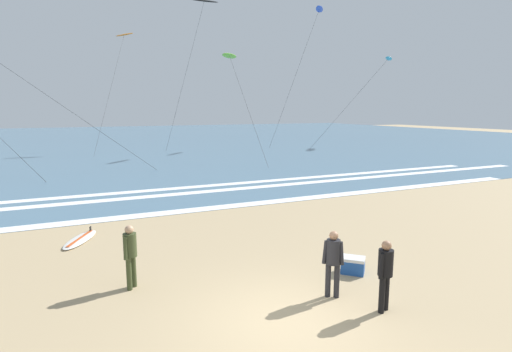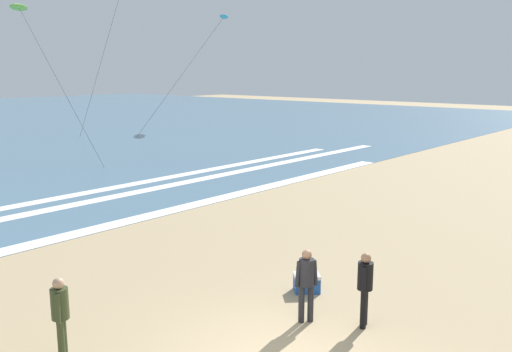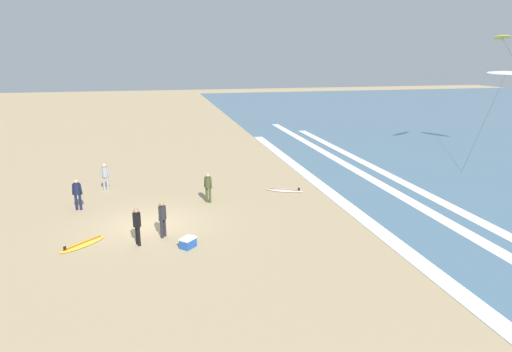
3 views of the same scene
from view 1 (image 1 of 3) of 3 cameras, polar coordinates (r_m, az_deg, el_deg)
The scene contains 15 objects.
ground_plane at distance 8.99m, azimuth 4.09°, elevation -19.71°, with size 160.00×160.00×0.00m, color tan.
ocean_surface at distance 61.66m, azimuth -21.12°, elevation 4.72°, with size 140.00×90.00×0.01m, color slate.
wave_foam_shoreline at distance 17.73m, azimuth -11.91°, elevation -5.02°, with size 41.50×0.79×0.01m, color white.
wave_foam_mid_break at distance 21.09m, azimuth -15.37°, elevation -2.86°, with size 54.87×0.74×0.01m, color white.
wave_foam_outer_break at distance 22.66m, azimuth -14.66°, elevation -1.98°, with size 46.55×0.72×0.01m, color white.
surfer_left_near at distance 9.39m, azimuth 17.65°, elevation -12.36°, with size 0.51×0.32×1.60m.
surfer_foreground_main at distance 9.77m, azimuth 10.74°, elevation -11.22°, with size 0.46×0.38×1.60m.
surfer_right_near at distance 10.50m, azimuth -17.20°, elevation -10.00°, with size 0.40×0.45×1.60m.
surfboard_near_water at distance 15.01m, azimuth -23.40°, elevation -8.14°, with size 1.47×2.15×0.25m.
kite_black_high_left at distance 48.12m, azimuth -7.29°, elevation 23.03°, with size 6.86×2.72×16.10m.
kite_lime_high_right at distance 39.67m, azimuth -3.71°, elevation 16.38°, with size 2.71×11.46×9.47m.
kite_orange_mid_center at distance 53.10m, azimuth -18.00°, elevation 18.21°, with size 5.93×13.21×13.23m.
kite_blue_far_right at distance 51.37m, azimuth 8.82°, elevation 21.97°, with size 8.37×2.95×15.98m.
kite_cyan_distant_high at distance 52.74m, azimuth 18.02°, elevation 15.31°, with size 13.18×3.14×10.49m.
cooler_box at distance 11.49m, azimuth 13.42°, elevation -12.04°, with size 0.75×0.75×0.44m.
Camera 1 is at (-3.82, -6.87, 4.37)m, focal length 28.56 mm.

